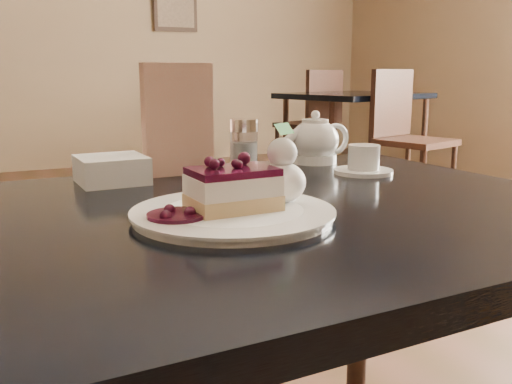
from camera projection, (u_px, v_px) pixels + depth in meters
name	position (u px, v px, depth m)	size (l,w,h in m)	color
main_table	(219.00, 261.00, 0.83)	(1.17, 0.79, 0.72)	black
dessert_plate	(233.00, 214.00, 0.77)	(0.27, 0.27, 0.01)	white
cheesecake_slice	(233.00, 189.00, 0.77)	(0.12, 0.08, 0.06)	#D8B77C
whipped_cream	(282.00, 182.00, 0.81)	(0.07, 0.07, 0.06)	white
berry_sauce	(177.00, 215.00, 0.73)	(0.08, 0.08, 0.01)	black
tea_set	(324.00, 146.00, 1.21)	(0.18, 0.27, 0.10)	white
menu_card	(178.00, 120.00, 1.09)	(0.14, 0.03, 0.21)	beige
sugar_shaker	(244.00, 145.00, 1.12)	(0.06, 0.06, 0.11)	white
napkin_stack	(112.00, 170.00, 1.02)	(0.12, 0.12, 0.05)	white
bg_table_far_right	(352.00, 181.00, 4.55)	(1.19, 1.85, 1.23)	black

